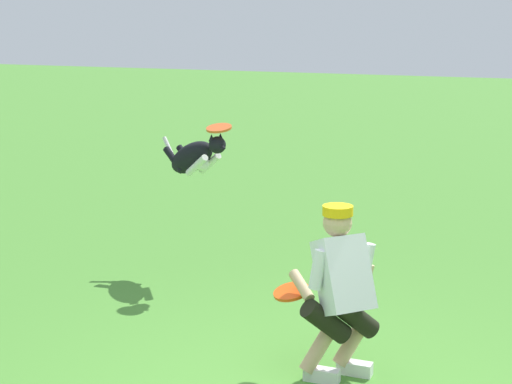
{
  "coord_description": "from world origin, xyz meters",
  "views": [
    {
      "loc": [
        -1.54,
        4.7,
        2.65
      ],
      "look_at": [
        1.0,
        -1.71,
        1.13
      ],
      "focal_mm": 57.72,
      "sensor_mm": 36.0,
      "label": 1
    }
  ],
  "objects": [
    {
      "name": "person",
      "position": [
        -0.03,
        -0.75,
        0.7
      ],
      "size": [
        0.71,
        0.58,
        1.29
      ],
      "rotation": [
        0.0,
        0.0,
        -0.76
      ],
      "color": "silver",
      "rests_on": "ground_plane"
    },
    {
      "name": "dog",
      "position": [
        2.08,
        -2.73,
        1.19
      ],
      "size": [
        0.98,
        0.6,
        0.56
      ],
      "rotation": [
        0.0,
        0.0,
        2.65
      ],
      "color": "black"
    },
    {
      "name": "frisbee_flying",
      "position": [
        1.73,
        -2.57,
        1.53
      ],
      "size": [
        0.36,
        0.35,
        0.09
      ],
      "primitive_type": "cylinder",
      "rotation": [
        0.11,
        -0.18,
        4.02
      ],
      "color": "orange"
    },
    {
      "name": "frisbee_held",
      "position": [
        0.35,
        -0.79,
        0.61
      ],
      "size": [
        0.34,
        0.35,
        0.11
      ],
      "primitive_type": "cylinder",
      "rotation": [
        0.08,
        0.24,
        1.26
      ],
      "color": "#EC4E12",
      "rests_on": "person"
    }
  ]
}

